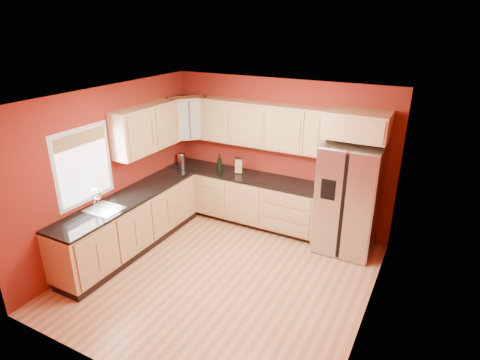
% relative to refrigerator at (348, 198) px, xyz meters
% --- Properties ---
extents(floor, '(4.00, 4.00, 0.00)m').
position_rel_refrigerator_xyz_m(floor, '(-1.35, -1.62, -0.89)').
color(floor, '#AD6A43').
rests_on(floor, ground).
extents(ceiling, '(4.00, 4.00, 0.00)m').
position_rel_refrigerator_xyz_m(ceiling, '(-1.35, -1.62, 1.71)').
color(ceiling, white).
rests_on(ceiling, wall_back).
extents(wall_back, '(4.00, 0.04, 2.60)m').
position_rel_refrigerator_xyz_m(wall_back, '(-1.35, 0.38, 0.41)').
color(wall_back, maroon).
rests_on(wall_back, floor).
extents(wall_front, '(4.00, 0.04, 2.60)m').
position_rel_refrigerator_xyz_m(wall_front, '(-1.35, -3.62, 0.41)').
color(wall_front, maroon).
rests_on(wall_front, floor).
extents(wall_left, '(0.04, 4.00, 2.60)m').
position_rel_refrigerator_xyz_m(wall_left, '(-3.35, -1.62, 0.41)').
color(wall_left, maroon).
rests_on(wall_left, floor).
extents(wall_right, '(0.04, 4.00, 2.60)m').
position_rel_refrigerator_xyz_m(wall_right, '(0.65, -1.62, 0.41)').
color(wall_right, maroon).
rests_on(wall_right, floor).
extents(base_cabinets_back, '(2.90, 0.60, 0.88)m').
position_rel_refrigerator_xyz_m(base_cabinets_back, '(-1.90, 0.07, -0.45)').
color(base_cabinets_back, tan).
rests_on(base_cabinets_back, floor).
extents(base_cabinets_left, '(0.60, 2.80, 0.88)m').
position_rel_refrigerator_xyz_m(base_cabinets_left, '(-3.05, -1.62, -0.45)').
color(base_cabinets_left, tan).
rests_on(base_cabinets_left, floor).
extents(countertop_back, '(2.90, 0.62, 0.04)m').
position_rel_refrigerator_xyz_m(countertop_back, '(-1.90, 0.06, 0.01)').
color(countertop_back, black).
rests_on(countertop_back, base_cabinets_back).
extents(countertop_left, '(0.62, 2.80, 0.04)m').
position_rel_refrigerator_xyz_m(countertop_left, '(-3.04, -1.62, 0.01)').
color(countertop_left, black).
rests_on(countertop_left, base_cabinets_left).
extents(upper_cabinets_back, '(2.30, 0.33, 0.75)m').
position_rel_refrigerator_xyz_m(upper_cabinets_back, '(-1.60, 0.21, 0.94)').
color(upper_cabinets_back, tan).
rests_on(upper_cabinets_back, wall_back).
extents(upper_cabinets_left, '(0.33, 1.35, 0.75)m').
position_rel_refrigerator_xyz_m(upper_cabinets_left, '(-3.19, -0.90, 0.94)').
color(upper_cabinets_left, tan).
rests_on(upper_cabinets_left, wall_left).
extents(corner_upper_cabinet, '(0.67, 0.67, 0.75)m').
position_rel_refrigerator_xyz_m(corner_upper_cabinet, '(-3.02, 0.04, 0.94)').
color(corner_upper_cabinet, tan).
rests_on(corner_upper_cabinet, wall_back).
extents(over_fridge_cabinet, '(0.92, 0.60, 0.40)m').
position_rel_refrigerator_xyz_m(over_fridge_cabinet, '(0.00, 0.07, 1.16)').
color(over_fridge_cabinet, tan).
rests_on(over_fridge_cabinet, wall_back).
extents(refrigerator, '(0.90, 0.75, 1.78)m').
position_rel_refrigerator_xyz_m(refrigerator, '(0.00, 0.00, 0.00)').
color(refrigerator, silver).
rests_on(refrigerator, floor).
extents(window, '(0.03, 0.90, 1.00)m').
position_rel_refrigerator_xyz_m(window, '(-3.33, -2.12, 0.66)').
color(window, white).
rests_on(window, wall_left).
extents(sink_faucet, '(0.50, 0.42, 0.30)m').
position_rel_refrigerator_xyz_m(sink_faucet, '(-3.04, -2.12, 0.18)').
color(sink_faucet, silver).
rests_on(sink_faucet, countertop_left).
extents(canister_left, '(0.13, 0.13, 0.21)m').
position_rel_refrigerator_xyz_m(canister_left, '(-3.20, 0.01, 0.14)').
color(canister_left, silver).
rests_on(canister_left, countertop_back).
extents(canister_right, '(0.14, 0.14, 0.19)m').
position_rel_refrigerator_xyz_m(canister_right, '(-3.16, -0.00, 0.13)').
color(canister_right, silver).
rests_on(canister_right, countertop_back).
extents(wine_bottle_a, '(0.09, 0.09, 0.31)m').
position_rel_refrigerator_xyz_m(wine_bottle_a, '(-2.36, 0.02, 0.18)').
color(wine_bottle_a, black).
rests_on(wine_bottle_a, countertop_back).
extents(wine_bottle_b, '(0.09, 0.09, 0.34)m').
position_rel_refrigerator_xyz_m(wine_bottle_b, '(-2.33, -0.01, 0.20)').
color(wine_bottle_b, black).
rests_on(wine_bottle_b, countertop_back).
extents(knife_block, '(0.15, 0.15, 0.24)m').
position_rel_refrigerator_xyz_m(knife_block, '(-2.01, 0.12, 0.15)').
color(knife_block, '#A98452').
rests_on(knife_block, countertop_back).
extents(soap_dispenser, '(0.06, 0.06, 0.18)m').
position_rel_refrigerator_xyz_m(soap_dispenser, '(-0.55, 0.11, 0.12)').
color(soap_dispenser, white).
rests_on(soap_dispenser, countertop_back).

